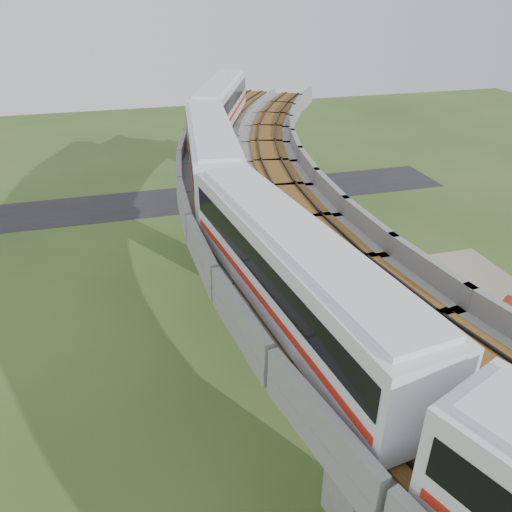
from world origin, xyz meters
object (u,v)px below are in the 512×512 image
at_px(car_white, 502,399).
at_px(metro_train, 285,196).
at_px(car_red, 509,309).
at_px(car_dark, 376,294).

bearing_deg(car_white, metro_train, 123.10).
bearing_deg(car_red, car_dark, -153.08).
xyz_separation_m(car_white, car_red, (6.78, 7.64, -0.06)).
bearing_deg(metro_train, car_white, -24.04).
xyz_separation_m(car_red, car_dark, (-8.64, 4.29, 0.07)).
relative_size(car_white, car_red, 1.08).
relative_size(car_red, car_dark, 0.78).
xyz_separation_m(metro_train, car_red, (18.50, 2.42, -11.74)).
xyz_separation_m(metro_train, car_white, (11.72, -5.23, -11.68)).
bearing_deg(car_dark, metro_train, 101.86).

